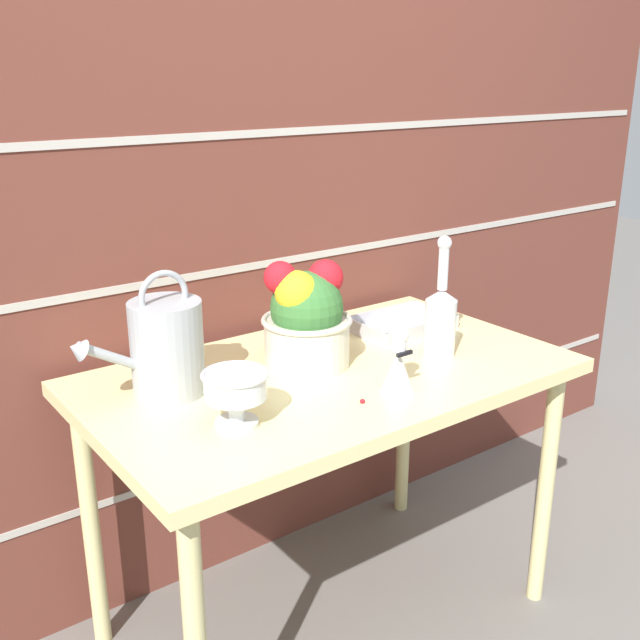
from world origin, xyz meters
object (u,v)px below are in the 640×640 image
wire_tray (402,326)px  watering_can (166,346)px  crystal_pedestal_bowl (235,389)px  flower_planter (306,318)px  glass_decanter (441,317)px  figurine_vase (398,366)px

wire_tray → watering_can: bearing=-179.3°
crystal_pedestal_bowl → flower_planter: 0.36m
crystal_pedestal_bowl → wire_tray: (0.68, 0.25, -0.07)m
watering_can → crystal_pedestal_bowl: (0.04, -0.24, -0.03)m
crystal_pedestal_bowl → glass_decanter: bearing=3.5°
flower_planter → wire_tray: bearing=8.9°
flower_planter → figurine_vase: bearing=-74.1°
glass_decanter → figurine_vase: (-0.24, -0.11, -0.04)m
watering_can → glass_decanter: glass_decanter is taller
crystal_pedestal_bowl → flower_planter: flower_planter is taller
watering_can → wire_tray: (0.73, 0.01, -0.10)m
crystal_pedestal_bowl → figurine_vase: (0.38, -0.07, -0.02)m
crystal_pedestal_bowl → figurine_vase: size_ratio=0.88×
flower_planter → figurine_vase: size_ratio=1.69×
watering_can → flower_planter: 0.35m
watering_can → figurine_vase: (0.42, -0.31, -0.05)m
wire_tray → figurine_vase: bearing=-133.6°
crystal_pedestal_bowl → flower_planter: size_ratio=0.52×
flower_planter → glass_decanter: size_ratio=0.86×
flower_planter → wire_tray: 0.40m
glass_decanter → flower_planter: bearing=154.7°
watering_can → figurine_vase: bearing=-35.9°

